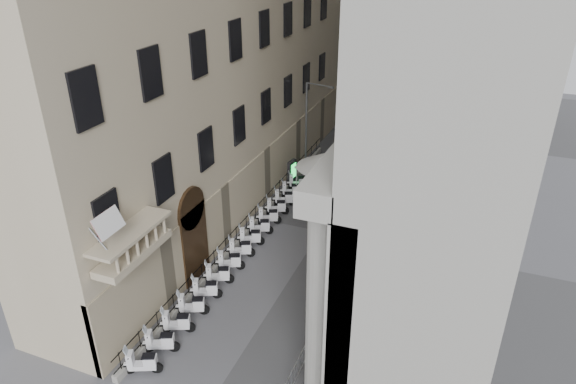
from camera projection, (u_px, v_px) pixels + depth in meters
name	position (u px, v px, depth m)	size (l,w,h in m)	color
iron_fence	(253.00, 228.00, 33.69)	(0.30, 28.00, 1.40)	black
blue_awning	(403.00, 197.00, 37.57)	(1.60, 3.00, 3.00)	navy
flag	(135.00, 369.00, 22.82)	(1.00, 1.40, 8.20)	#9E0C11
scooter_0	(144.00, 373.00, 22.64)	(0.56, 1.40, 1.50)	white
scooter_1	(162.00, 351.00, 23.79)	(0.56, 1.40, 1.50)	white
scooter_2	(178.00, 332.00, 24.94)	(0.56, 1.40, 1.50)	white
scooter_3	(193.00, 314.00, 26.09)	(0.56, 1.40, 1.50)	white
scooter_4	(207.00, 298.00, 27.24)	(0.56, 1.40, 1.50)	white
scooter_5	(219.00, 283.00, 28.39)	(0.56, 1.40, 1.50)	white
scooter_6	(231.00, 269.00, 29.54)	(0.56, 1.40, 1.50)	white
scooter_7	(241.00, 257.00, 30.69)	(0.56, 1.40, 1.50)	white
scooter_8	(251.00, 245.00, 31.84)	(0.56, 1.40, 1.50)	white
scooter_9	(260.00, 234.00, 32.99)	(0.56, 1.40, 1.50)	white
scooter_10	(269.00, 224.00, 34.14)	(0.56, 1.40, 1.50)	white
scooter_11	(277.00, 214.00, 35.29)	(0.56, 1.40, 1.50)	white
scooter_12	(284.00, 205.00, 36.44)	(0.56, 1.40, 1.50)	white
scooter_13	(291.00, 197.00, 37.59)	(0.56, 1.40, 1.50)	white
scooter_14	(298.00, 189.00, 38.74)	(0.56, 1.40, 1.50)	white
barrier_1	(302.00, 370.00, 22.79)	(0.60, 2.40, 1.10)	#B2B5BB
barrier_2	(319.00, 333.00, 24.87)	(0.60, 2.40, 1.10)	#B2B5BB
barrier_3	(334.00, 302.00, 26.94)	(0.60, 2.40, 1.10)	#B2B5BB
barrier_4	(347.00, 276.00, 29.01)	(0.60, 2.40, 1.10)	#B2B5BB
barrier_5	(358.00, 253.00, 31.08)	(0.60, 2.40, 1.10)	#B2B5BB
barrier_6	(368.00, 232.00, 33.16)	(0.60, 2.40, 1.10)	#B2B5BB
barrier_7	(376.00, 215.00, 35.23)	(0.60, 2.40, 1.10)	#B2B5BB
barrier_8	(384.00, 199.00, 37.30)	(0.60, 2.40, 1.10)	#B2B5BB
barrier_9	(391.00, 185.00, 39.38)	(0.60, 2.40, 1.10)	#B2B5BB
security_tent	(323.00, 156.00, 36.98)	(4.26, 4.26, 3.46)	white
street_lamp	(309.00, 120.00, 39.89)	(2.34, 0.63, 7.23)	gray
info_kiosk	(292.00, 173.00, 38.91)	(0.41, 0.98, 2.01)	black
pedestrian_a	(368.00, 171.00, 39.40)	(0.67, 0.44, 1.84)	#0D1737
pedestrian_b	(357.00, 172.00, 39.65)	(0.74, 0.58, 1.52)	black
pedestrian_c	(355.00, 158.00, 41.51)	(0.97, 0.63, 1.99)	black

